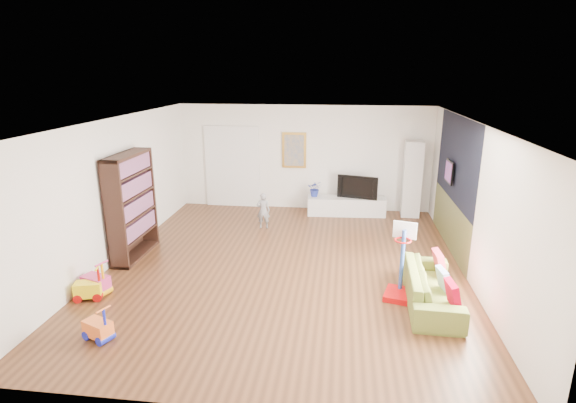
# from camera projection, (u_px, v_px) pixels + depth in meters

# --- Properties ---
(floor) EXTENTS (6.50, 7.50, 0.00)m
(floor) POSITION_uv_depth(u_px,v_px,m) (285.00, 266.00, 8.44)
(floor) COLOR brown
(floor) RESTS_ON ground
(ceiling) EXTENTS (6.50, 7.50, 0.00)m
(ceiling) POSITION_uv_depth(u_px,v_px,m) (285.00, 121.00, 7.68)
(ceiling) COLOR white
(ceiling) RESTS_ON ground
(wall_back) EXTENTS (6.50, 0.00, 2.70)m
(wall_back) POSITION_uv_depth(u_px,v_px,m) (304.00, 158.00, 11.63)
(wall_back) COLOR white
(wall_back) RESTS_ON ground
(wall_front) EXTENTS (6.50, 0.00, 2.70)m
(wall_front) POSITION_uv_depth(u_px,v_px,m) (237.00, 299.00, 4.49)
(wall_front) COLOR silver
(wall_front) RESTS_ON ground
(wall_left) EXTENTS (0.00, 7.50, 2.70)m
(wall_left) POSITION_uv_depth(u_px,v_px,m) (114.00, 191.00, 8.44)
(wall_left) COLOR white
(wall_left) RESTS_ON ground
(wall_right) EXTENTS (0.00, 7.50, 2.70)m
(wall_right) POSITION_uv_depth(u_px,v_px,m) (473.00, 203.00, 7.67)
(wall_right) COLOR silver
(wall_right) RESTS_ON ground
(navy_accent) EXTENTS (0.01, 3.20, 1.70)m
(navy_accent) POSITION_uv_depth(u_px,v_px,m) (456.00, 159.00, 8.87)
(navy_accent) COLOR black
(navy_accent) RESTS_ON wall_right
(olive_wainscot) EXTENTS (0.01, 3.20, 1.00)m
(olive_wainscot) POSITION_uv_depth(u_px,v_px,m) (449.00, 224.00, 9.25)
(olive_wainscot) COLOR brown
(olive_wainscot) RESTS_ON wall_right
(doorway) EXTENTS (1.45, 0.06, 2.10)m
(doorway) POSITION_uv_depth(u_px,v_px,m) (232.00, 168.00, 11.90)
(doorway) COLOR white
(doorway) RESTS_ON ground
(painting_back) EXTENTS (0.62, 0.06, 0.92)m
(painting_back) POSITION_uv_depth(u_px,v_px,m) (294.00, 150.00, 11.56)
(painting_back) COLOR gold
(painting_back) RESTS_ON wall_back
(artwork_right) EXTENTS (0.04, 0.56, 0.46)m
(artwork_right) POSITION_uv_depth(u_px,v_px,m) (449.00, 172.00, 9.15)
(artwork_right) COLOR #7F3F8C
(artwork_right) RESTS_ON wall_right
(media_console) EXTENTS (1.97, 0.60, 0.45)m
(media_console) POSITION_uv_depth(u_px,v_px,m) (346.00, 206.00, 11.37)
(media_console) COLOR silver
(media_console) RESTS_ON ground
(tall_cabinet) EXTENTS (0.46, 0.46, 1.89)m
(tall_cabinet) POSITION_uv_depth(u_px,v_px,m) (412.00, 179.00, 11.10)
(tall_cabinet) COLOR silver
(tall_cabinet) RESTS_ON ground
(bookshelf) EXTENTS (0.37, 1.40, 2.05)m
(bookshelf) POSITION_uv_depth(u_px,v_px,m) (132.00, 206.00, 8.65)
(bookshelf) COLOR black
(bookshelf) RESTS_ON ground
(sofa) EXTENTS (0.82, 1.94, 0.56)m
(sofa) POSITION_uv_depth(u_px,v_px,m) (432.00, 287.00, 7.03)
(sofa) COLOR olive
(sofa) RESTS_ON ground
(basketball_hoop) EXTENTS (0.55, 0.61, 1.24)m
(basketball_hoop) POSITION_uv_depth(u_px,v_px,m) (401.00, 262.00, 7.11)
(basketball_hoop) COLOR #C10809
(basketball_hoop) RESTS_ON ground
(ride_on_yellow) EXTENTS (0.47, 0.36, 0.55)m
(ride_on_yellow) POSITION_uv_depth(u_px,v_px,m) (88.00, 283.00, 7.15)
(ride_on_yellow) COLOR yellow
(ride_on_yellow) RESTS_ON ground
(ride_on_orange) EXTENTS (0.45, 0.37, 0.52)m
(ride_on_orange) POSITION_uv_depth(u_px,v_px,m) (97.00, 322.00, 6.08)
(ride_on_orange) COLOR orange
(ride_on_orange) RESTS_ON ground
(ride_on_pink) EXTENTS (0.50, 0.40, 0.59)m
(ride_on_pink) POSITION_uv_depth(u_px,v_px,m) (95.00, 277.00, 7.33)
(ride_on_pink) COLOR #D03275
(ride_on_pink) RESTS_ON ground
(child) EXTENTS (0.33, 0.24, 0.84)m
(child) POSITION_uv_depth(u_px,v_px,m) (263.00, 211.00, 10.35)
(child) COLOR gray
(child) RESTS_ON ground
(tv) EXTENTS (1.01, 0.37, 0.58)m
(tv) POSITION_uv_depth(u_px,v_px,m) (358.00, 186.00, 11.22)
(tv) COLOR black
(tv) RESTS_ON media_console
(vase_plant) EXTENTS (0.37, 0.32, 0.41)m
(vase_plant) POSITION_uv_depth(u_px,v_px,m) (315.00, 188.00, 11.36)
(vase_plant) COLOR navy
(vase_plant) RESTS_ON media_console
(pillow_left) EXTENTS (0.14, 0.39, 0.38)m
(pillow_left) POSITION_uv_depth(u_px,v_px,m) (453.00, 294.00, 6.47)
(pillow_left) COLOR #B00020
(pillow_left) RESTS_ON sofa
(pillow_center) EXTENTS (0.15, 0.35, 0.34)m
(pillow_center) POSITION_uv_depth(u_px,v_px,m) (443.00, 279.00, 6.93)
(pillow_center) COLOR silver
(pillow_center) RESTS_ON sofa
(pillow_right) EXTENTS (0.13, 0.42, 0.41)m
(pillow_right) POSITION_uv_depth(u_px,v_px,m) (439.00, 263.00, 7.50)
(pillow_right) COLOR #CB2D41
(pillow_right) RESTS_ON sofa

